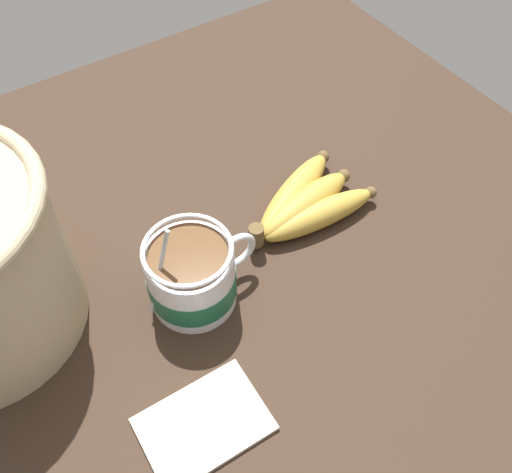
% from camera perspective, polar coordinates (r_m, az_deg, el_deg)
% --- Properties ---
extents(table, '(1.00, 1.00, 0.03)m').
position_cam_1_polar(table, '(0.76, -0.40, -2.19)').
color(table, '#332319').
rests_on(table, ground).
extents(coffee_mug, '(0.15, 0.11, 0.14)m').
position_cam_1_polar(coffee_mug, '(0.67, -6.40, -3.99)').
color(coffee_mug, silver).
rests_on(coffee_mug, table).
extents(banana_bunch, '(0.20, 0.13, 0.04)m').
position_cam_1_polar(banana_bunch, '(0.78, 4.96, 3.30)').
color(banana_bunch, brown).
rests_on(banana_bunch, table).
extents(napkin, '(0.13, 0.10, 0.01)m').
position_cam_1_polar(napkin, '(0.64, -5.24, -18.18)').
color(napkin, beige).
rests_on(napkin, table).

